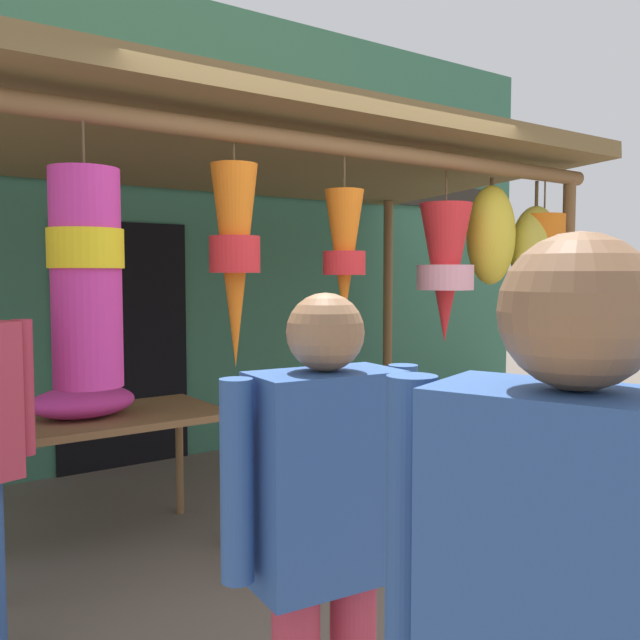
% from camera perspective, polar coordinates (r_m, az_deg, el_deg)
% --- Properties ---
extents(ground_plane, '(30.00, 30.00, 0.00)m').
position_cam_1_polar(ground_plane, '(4.03, 1.65, -19.32)').
color(ground_plane, '#60564C').
extents(shop_facade, '(9.02, 0.29, 3.93)m').
position_cam_1_polar(shop_facade, '(6.03, -13.91, 7.36)').
color(shop_facade, '#387056').
rests_on(shop_facade, ground_plane).
extents(market_stall_canopy, '(4.47, 2.49, 2.54)m').
position_cam_1_polar(market_stall_canopy, '(4.58, -1.47, 10.94)').
color(market_stall_canopy, brown).
rests_on(market_stall_canopy, ground_plane).
extents(display_table, '(1.35, 0.75, 0.79)m').
position_cam_1_polar(display_table, '(4.10, -17.88, -8.69)').
color(display_table, brown).
rests_on(display_table, ground_plane).
extents(flower_heap_on_table, '(0.57, 0.40, 0.18)m').
position_cam_1_polar(flower_heap_on_table, '(4.04, -18.92, -6.43)').
color(flower_heap_on_table, '#D13399').
rests_on(flower_heap_on_table, display_table).
extents(folding_chair, '(0.40, 0.40, 0.84)m').
position_cam_1_polar(folding_chair, '(4.81, 15.29, -9.26)').
color(folding_chair, beige).
rests_on(folding_chair, ground_plane).
extents(wicker_basket_by_table, '(0.54, 0.54, 0.20)m').
position_cam_1_polar(wicker_basket_by_table, '(4.03, -1.35, -17.72)').
color(wicker_basket_by_table, olive).
rests_on(wicker_basket_by_table, ground_plane).
extents(shopper_by_bananas, '(0.59, 0.26, 1.54)m').
position_cam_1_polar(shopper_by_bananas, '(1.93, 0.44, -17.03)').
color(shopper_by_bananas, '#B23347').
rests_on(shopper_by_bananas, ground_plane).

